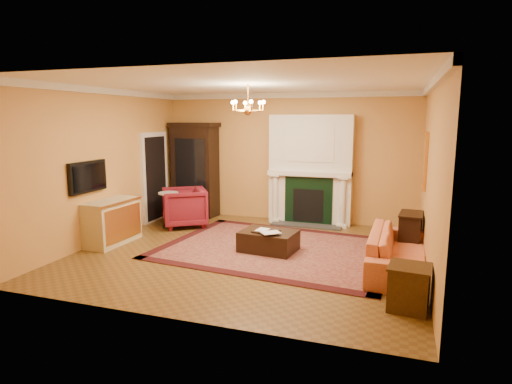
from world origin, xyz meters
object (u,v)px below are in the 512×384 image
at_px(commode, 112,222).
at_px(console_table, 410,234).
at_px(coral_sofa, 398,244).
at_px(leather_ottoman, 269,241).
at_px(wingback_armchair, 184,205).
at_px(pedestal_table, 169,207).
at_px(end_table, 409,289).
at_px(china_cabinet, 195,172).

distance_m(commode, console_table, 5.64).
bearing_deg(commode, coral_sofa, 4.21).
bearing_deg(coral_sofa, leather_ottoman, 83.87).
distance_m(wingback_armchair, pedestal_table, 0.34).
relative_size(commode, console_table, 1.62).
xyz_separation_m(commode, end_table, (5.45, -1.28, -0.15)).
bearing_deg(end_table, wingback_armchair, 148.16).
xyz_separation_m(pedestal_table, end_table, (5.03, -2.75, -0.19)).
relative_size(wingback_armchair, console_table, 1.35).
bearing_deg(china_cabinet, pedestal_table, -84.93).
bearing_deg(commode, wingback_armchair, 69.54).
bearing_deg(wingback_armchair, commode, -56.00).
height_order(coral_sofa, end_table, coral_sofa).
bearing_deg(console_table, pedestal_table, -177.32).
xyz_separation_m(pedestal_table, coral_sofa, (4.88, -1.29, -0.03)).
bearing_deg(commode, end_table, -10.96).
bearing_deg(china_cabinet, wingback_armchair, -70.69).
height_order(china_cabinet, leather_ottoman, china_cabinet).
bearing_deg(end_table, china_cabinet, 141.06).
height_order(commode, end_table, commode).
xyz_separation_m(pedestal_table, commode, (-0.42, -1.47, -0.03)).
height_order(commode, coral_sofa, coral_sofa).
height_order(pedestal_table, end_table, pedestal_table).
xyz_separation_m(pedestal_table, console_table, (5.09, -0.26, -0.11)).
bearing_deg(commode, leather_ottoman, 11.11).
distance_m(china_cabinet, commode, 2.88).
distance_m(coral_sofa, console_table, 1.05).
bearing_deg(coral_sofa, wingback_armchair, 73.43).
distance_m(china_cabinet, console_table, 5.35).
height_order(coral_sofa, console_table, coral_sofa).
bearing_deg(leather_ottoman, end_table, -30.06).
bearing_deg(pedestal_table, wingback_armchair, 35.23).
bearing_deg(console_table, commode, -162.01).
xyz_separation_m(wingback_armchair, commode, (-0.70, -1.67, -0.05)).
bearing_deg(pedestal_table, console_table, -2.97).
relative_size(pedestal_table, leather_ottoman, 0.81).
xyz_separation_m(commode, coral_sofa, (5.30, 0.18, 0.00)).
relative_size(wingback_armchair, leather_ottoman, 0.97).
bearing_deg(console_table, end_table, -85.73).
xyz_separation_m(china_cabinet, leather_ottoman, (2.61, -2.29, -0.91)).
distance_m(coral_sofa, end_table, 1.48).
height_order(wingback_armchair, end_table, wingback_armchair).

